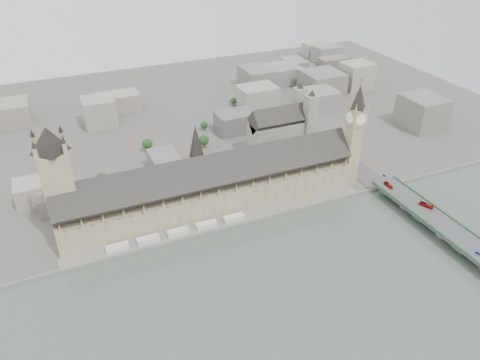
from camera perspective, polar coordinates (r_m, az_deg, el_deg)
name	(u,v)px	position (r m, az deg, el deg)	size (l,w,h in m)	color
ground	(220,220)	(409.19, -2.45, -4.86)	(900.00, 900.00, 0.00)	#595651
embankment_wall	(227,228)	(397.06, -1.65, -5.86)	(600.00, 1.50, 3.00)	gray
river_terrace	(223,224)	(402.95, -2.06, -5.33)	(270.00, 15.00, 2.00)	gray
terrace_tents	(178,232)	(391.84, -7.56, -6.29)	(118.00, 7.00, 4.00)	silver
palace_of_westminster	(211,187)	(411.82, -3.52, -0.82)	(265.00, 40.73, 55.44)	tan
elizabeth_tower	(355,129)	(446.07, 13.81, 6.10)	(17.00, 17.00, 107.50)	tan
victoria_tower	(58,181)	(383.62, -21.34, -0.07)	(30.00, 30.00, 100.00)	tan
central_tower	(196,150)	(396.77, -5.36, 3.63)	(13.00, 13.00, 48.00)	tan
westminster_bridge	(438,226)	(427.08, 22.98, -5.14)	(25.00, 325.00, 10.25)	#474749
westminster_abbey	(283,129)	(511.79, 5.21, 6.16)	(68.00, 36.00, 64.00)	gray
city_skyline_inland	(149,102)	(608.58, -11.09, 9.27)	(720.00, 360.00, 38.00)	gray
park_trees	(187,182)	(449.89, -6.46, -0.24)	(110.00, 30.00, 15.00)	#1A4418
red_bus_north	(388,185)	(455.55, 17.64, -0.59)	(2.56, 10.94, 3.05)	#AA2613
red_bus_south	(426,205)	(437.08, 21.75, -2.87)	(2.86, 12.23, 3.41)	#A61514
car_blue	(478,253)	(399.36, 27.05, -7.96)	(1.73, 4.29, 1.46)	#172D9A
car_approach	(384,176)	(471.29, 17.20, 0.50)	(1.92, 4.72, 1.37)	gray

